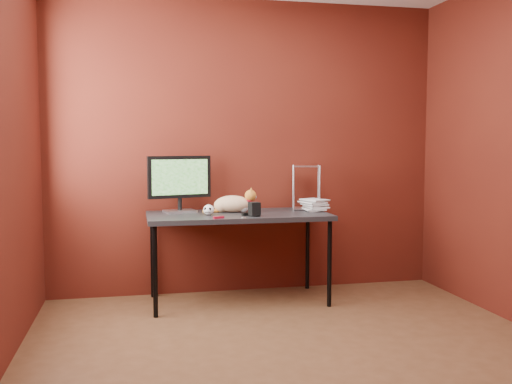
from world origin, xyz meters
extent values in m
cube|color=#50301B|center=(0.00, 0.00, 0.00)|extent=(3.50, 3.50, 0.01)
cube|color=#4A140D|center=(0.00, 1.75, 1.30)|extent=(3.50, 0.02, 2.60)
cube|color=#4A140D|center=(0.00, -1.75, 1.30)|extent=(3.50, 0.02, 2.60)
cube|color=black|center=(-0.15, 1.37, 0.73)|extent=(1.50, 0.70, 0.04)
cylinder|color=black|center=(-0.85, 1.07, 0.35)|extent=(0.04, 0.04, 0.71)
cylinder|color=black|center=(0.55, 1.07, 0.35)|extent=(0.04, 0.04, 0.71)
cylinder|color=black|center=(-0.85, 1.67, 0.35)|extent=(0.04, 0.04, 0.71)
cylinder|color=black|center=(0.55, 1.67, 0.35)|extent=(0.04, 0.04, 0.71)
cube|color=silver|center=(-0.62, 1.54, 0.76)|extent=(0.29, 0.24, 0.02)
cylinder|color=black|center=(-0.62, 1.54, 0.82)|extent=(0.04, 0.04, 0.11)
cube|color=black|center=(-0.62, 1.54, 1.05)|extent=(0.54, 0.18, 0.35)
cube|color=#174F15|center=(-0.62, 1.54, 1.05)|extent=(0.48, 0.13, 0.30)
ellipsoid|color=#C57129|center=(-0.18, 1.46, 0.82)|extent=(0.34, 0.24, 0.14)
ellipsoid|color=#C57129|center=(-0.27, 1.48, 0.81)|extent=(0.17, 0.17, 0.12)
sphere|color=white|center=(-0.09, 1.44, 0.80)|extent=(0.10, 0.10, 0.10)
sphere|color=orange|center=(-0.03, 1.42, 0.89)|extent=(0.10, 0.10, 0.10)
cone|color=orange|center=(-0.04, 1.39, 0.94)|extent=(0.03, 0.03, 0.04)
cone|color=orange|center=(-0.02, 1.44, 0.94)|extent=(0.03, 0.03, 0.04)
cylinder|color=red|center=(-0.05, 1.42, 0.85)|extent=(0.07, 0.07, 0.01)
cylinder|color=orange|center=(-0.36, 1.46, 0.76)|extent=(0.16, 0.05, 0.03)
ellipsoid|color=white|center=(-0.41, 1.30, 0.79)|extent=(0.09, 0.09, 0.09)
ellipsoid|color=black|center=(-0.42, 1.26, 0.81)|extent=(0.02, 0.01, 0.03)
ellipsoid|color=black|center=(-0.39, 1.26, 0.81)|extent=(0.02, 0.01, 0.03)
cube|color=black|center=(-0.41, 1.26, 0.78)|extent=(0.05, 0.02, 0.00)
cylinder|color=black|center=(-0.06, 1.15, 0.76)|extent=(0.10, 0.10, 0.01)
cube|color=black|center=(-0.06, 1.15, 0.81)|extent=(0.10, 0.09, 0.10)
imported|color=beige|center=(0.45, 1.43, 0.86)|extent=(0.18, 0.23, 0.23)
imported|color=beige|center=(0.45, 1.43, 1.09)|extent=(0.18, 0.24, 0.23)
imported|color=beige|center=(0.45, 1.43, 1.32)|extent=(0.21, 0.25, 0.23)
imported|color=beige|center=(0.45, 1.43, 1.54)|extent=(0.22, 0.26, 0.23)
imported|color=beige|center=(0.45, 1.43, 1.77)|extent=(0.24, 0.27, 0.23)
cylinder|color=silver|center=(0.38, 1.44, 0.95)|extent=(0.01, 0.01, 0.39)
cylinder|color=silver|center=(0.60, 1.44, 0.95)|extent=(0.01, 0.01, 0.39)
cylinder|color=silver|center=(0.38, 1.63, 0.95)|extent=(0.01, 0.01, 0.39)
cylinder|color=silver|center=(0.60, 1.63, 0.95)|extent=(0.01, 0.01, 0.39)
cube|color=silver|center=(0.49, 1.54, 0.76)|extent=(0.26, 0.23, 0.01)
cube|color=silver|center=(0.49, 1.54, 1.13)|extent=(0.26, 0.23, 0.01)
cube|color=maroon|center=(-0.36, 1.08, 0.76)|extent=(0.09, 0.05, 0.02)
cube|color=black|center=(-0.12, 1.20, 0.76)|extent=(0.06, 0.04, 0.02)
cylinder|color=silver|center=(-0.16, 1.08, 0.75)|extent=(0.04, 0.04, 0.00)
camera|label=1|loc=(-1.00, -3.27, 1.32)|focal=40.00mm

